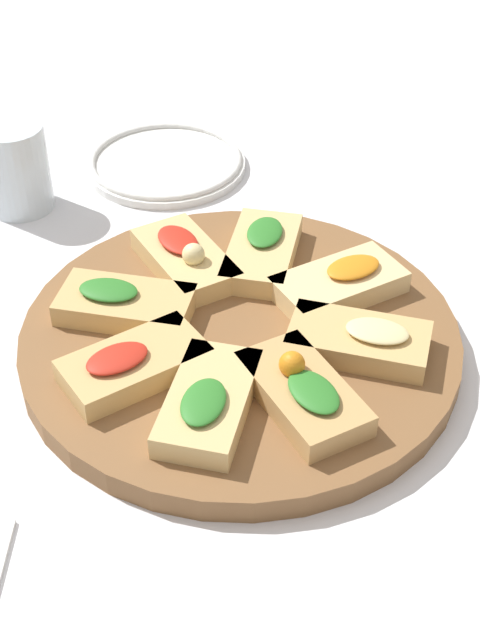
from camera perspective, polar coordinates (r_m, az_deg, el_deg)
ground_plane at (r=0.87m, az=0.00°, el=-1.84°), size 3.00×3.00×0.00m
serving_board at (r=0.86m, az=0.00°, el=-1.23°), size 0.42×0.42×0.02m
focaccia_slice_0 at (r=0.87m, az=-7.42°, el=1.05°), size 0.14×0.10×0.03m
focaccia_slice_1 at (r=0.80m, az=-6.85°, el=-2.82°), size 0.14×0.12×0.03m
focaccia_slice_2 at (r=0.76m, az=-2.04°, el=-5.26°), size 0.10×0.14×0.03m
focaccia_slice_3 at (r=0.77m, az=4.04°, el=-4.59°), size 0.12×0.15×0.04m
focaccia_slice_4 at (r=0.83m, az=7.68°, el=-1.28°), size 0.14×0.10×0.03m
focaccia_slice_5 at (r=0.90m, az=6.41°, el=2.37°), size 0.15×0.12×0.03m
focaccia_slice_6 at (r=0.94m, az=1.42°, el=4.44°), size 0.10×0.14×0.03m
focaccia_slice_7 at (r=0.93m, az=-3.52°, el=3.98°), size 0.12×0.15×0.04m
plate_left at (r=1.16m, az=-4.78°, el=10.00°), size 0.20×0.20×0.02m
water_glass at (r=1.09m, az=-14.16°, el=9.44°), size 0.08×0.08×0.11m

